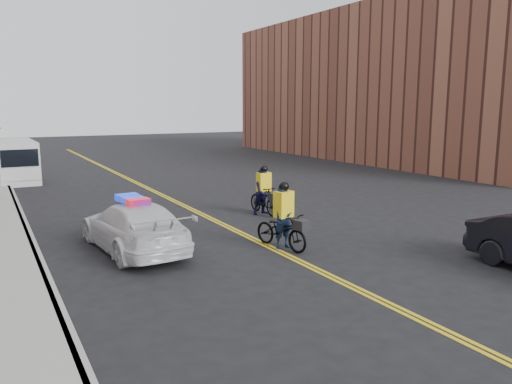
{
  "coord_description": "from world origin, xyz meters",
  "views": [
    {
      "loc": [
        -7.09,
        -11.61,
        4.04
      ],
      "look_at": [
        0.56,
        2.24,
        1.3
      ],
      "focal_mm": 35.0,
      "sensor_mm": 36.0,
      "label": 1
    }
  ],
  "objects_px": {
    "police_cruiser": "(134,226)",
    "cyclist_far": "(264,195)",
    "cargo_van": "(16,162)",
    "cyclist_near": "(284,225)"
  },
  "relations": [
    {
      "from": "police_cruiser",
      "to": "cyclist_far",
      "type": "height_order",
      "value": "cyclist_far"
    },
    {
      "from": "police_cruiser",
      "to": "cyclist_far",
      "type": "xyz_separation_m",
      "value": [
        5.59,
        2.39,
        0.03
      ]
    },
    {
      "from": "cyclist_far",
      "to": "cargo_van",
      "type": "bearing_deg",
      "value": 116.06
    },
    {
      "from": "cargo_van",
      "to": "cyclist_near",
      "type": "xyz_separation_m",
      "value": [
        5.81,
        -17.99,
        -0.4
      ]
    },
    {
      "from": "cyclist_near",
      "to": "cargo_van",
      "type": "bearing_deg",
      "value": 95.18
    },
    {
      "from": "cargo_van",
      "to": "cyclist_far",
      "type": "relative_size",
      "value": 2.83
    },
    {
      "from": "cyclist_near",
      "to": "cyclist_far",
      "type": "distance_m",
      "value": 4.59
    },
    {
      "from": "police_cruiser",
      "to": "cargo_van",
      "type": "height_order",
      "value": "cargo_van"
    },
    {
      "from": "police_cruiser",
      "to": "cyclist_near",
      "type": "xyz_separation_m",
      "value": [
        3.82,
        -1.84,
        -0.02
      ]
    },
    {
      "from": "cyclist_far",
      "to": "cyclist_near",
      "type": "bearing_deg",
      "value": -115.47
    }
  ]
}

